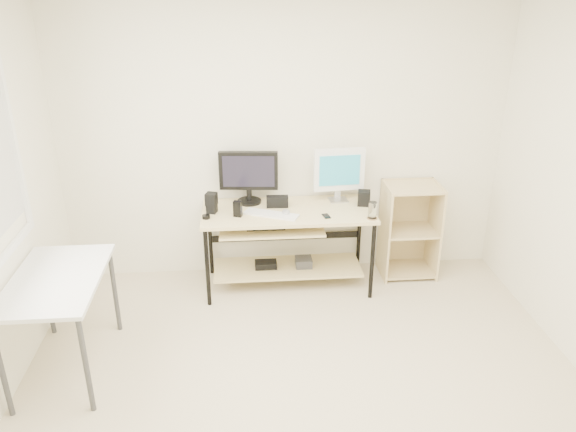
# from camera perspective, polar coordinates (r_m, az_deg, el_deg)

# --- Properties ---
(room) EXTENTS (4.01, 4.01, 2.62)m
(room) POSITION_cam_1_polar(r_m,az_deg,el_deg) (3.20, -0.05, -1.28)
(room) COLOR beige
(room) RESTS_ON ground
(desk) EXTENTS (1.50, 0.65, 0.75)m
(desk) POSITION_cam_1_polar(r_m,az_deg,el_deg) (5.00, -0.31, -1.60)
(desk) COLOR beige
(desk) RESTS_ON ground
(side_table) EXTENTS (0.60, 1.00, 0.75)m
(side_table) POSITION_cam_1_polar(r_m,az_deg,el_deg) (4.19, -22.40, -6.78)
(side_table) COLOR white
(side_table) RESTS_ON ground
(shelf_unit) EXTENTS (0.50, 0.40, 0.90)m
(shelf_unit) POSITION_cam_1_polar(r_m,az_deg,el_deg) (5.39, 12.12, -1.23)
(shelf_unit) COLOR beige
(shelf_unit) RESTS_ON ground
(black_monitor) EXTENTS (0.52, 0.22, 0.48)m
(black_monitor) POSITION_cam_1_polar(r_m,az_deg,el_deg) (4.99, -4.03, 4.29)
(black_monitor) COLOR black
(black_monitor) RESTS_ON desk
(white_imac) EXTENTS (0.46, 0.15, 0.49)m
(white_imac) POSITION_cam_1_polar(r_m,az_deg,el_deg) (5.03, 5.22, 4.56)
(white_imac) COLOR silver
(white_imac) RESTS_ON desk
(keyboard) EXTENTS (0.48, 0.31, 0.02)m
(keyboard) POSITION_cam_1_polar(r_m,az_deg,el_deg) (4.80, -1.71, 0.18)
(keyboard) COLOR white
(keyboard) RESTS_ON desk
(mouse) EXTENTS (0.07, 0.12, 0.04)m
(mouse) POSITION_cam_1_polar(r_m,az_deg,el_deg) (4.82, -0.20, 0.39)
(mouse) COLOR #B1B1B6
(mouse) RESTS_ON desk
(center_speaker) EXTENTS (0.20, 0.09, 0.10)m
(center_speaker) POSITION_cam_1_polar(r_m,az_deg,el_deg) (4.97, -1.09, 1.48)
(center_speaker) COLOR black
(center_speaker) RESTS_ON desk
(speaker_left) EXTENTS (0.11, 0.11, 0.18)m
(speaker_left) POSITION_cam_1_polar(r_m,az_deg,el_deg) (4.87, -7.78, 1.37)
(speaker_left) COLOR black
(speaker_left) RESTS_ON desk
(speaker_right) EXTENTS (0.13, 0.13, 0.13)m
(speaker_right) POSITION_cam_1_polar(r_m,az_deg,el_deg) (5.04, 7.72, 1.83)
(speaker_right) COLOR black
(speaker_right) RESTS_ON desk
(audio_controller) EXTENTS (0.08, 0.07, 0.14)m
(audio_controller) POSITION_cam_1_polar(r_m,az_deg,el_deg) (4.77, -5.14, 0.72)
(audio_controller) COLOR black
(audio_controller) RESTS_ON desk
(volume_puck) EXTENTS (0.08, 0.08, 0.03)m
(volume_puck) POSITION_cam_1_polar(r_m,az_deg,el_deg) (4.79, -8.32, -0.08)
(volume_puck) COLOR black
(volume_puck) RESTS_ON desk
(smartphone) EXTENTS (0.07, 0.11, 0.01)m
(smartphone) POSITION_cam_1_polar(r_m,az_deg,el_deg) (4.79, 3.91, -0.01)
(smartphone) COLOR black
(smartphone) RESTS_ON desk
(coaster) EXTENTS (0.11, 0.11, 0.01)m
(coaster) POSITION_cam_1_polar(r_m,az_deg,el_deg) (4.79, 8.54, -0.22)
(coaster) COLOR olive
(coaster) RESTS_ON desk
(drinking_glass) EXTENTS (0.09, 0.09, 0.14)m
(drinking_glass) POSITION_cam_1_polar(r_m,az_deg,el_deg) (4.76, 8.59, 0.60)
(drinking_glass) COLOR white
(drinking_glass) RESTS_ON coaster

